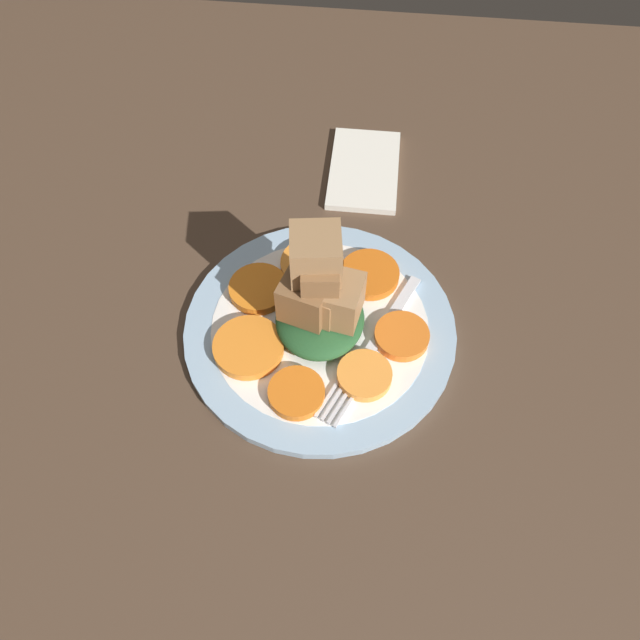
# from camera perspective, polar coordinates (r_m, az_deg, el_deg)

# --- Properties ---
(table_slab) EXTENTS (1.20, 1.20, 0.02)m
(table_slab) POSITION_cam_1_polar(r_m,az_deg,el_deg) (0.65, 0.00, -1.53)
(table_slab) COLOR #4C3828
(table_slab) RESTS_ON ground
(plate) EXTENTS (0.28, 0.28, 0.01)m
(plate) POSITION_cam_1_polar(r_m,az_deg,el_deg) (0.63, 0.00, -0.80)
(plate) COLOR #99B7D1
(plate) RESTS_ON table_slab
(carrot_slice_0) EXTENTS (0.06, 0.06, 0.01)m
(carrot_slice_0) POSITION_cam_1_polar(r_m,az_deg,el_deg) (0.66, 4.55, 4.19)
(carrot_slice_0) COLOR orange
(carrot_slice_0) RESTS_ON plate
(carrot_slice_1) EXTENTS (0.07, 0.07, 0.01)m
(carrot_slice_1) POSITION_cam_1_polar(r_m,az_deg,el_deg) (0.67, -0.73, 5.13)
(carrot_slice_1) COLOR orange
(carrot_slice_1) RESTS_ON plate
(carrot_slice_2) EXTENTS (0.06, 0.06, 0.01)m
(carrot_slice_2) POSITION_cam_1_polar(r_m,az_deg,el_deg) (0.65, -5.64, 2.87)
(carrot_slice_2) COLOR orange
(carrot_slice_2) RESTS_ON plate
(carrot_slice_3) EXTENTS (0.07, 0.07, 0.01)m
(carrot_slice_3) POSITION_cam_1_polar(r_m,az_deg,el_deg) (0.61, -6.56, -2.48)
(carrot_slice_3) COLOR orange
(carrot_slice_3) RESTS_ON plate
(carrot_slice_4) EXTENTS (0.05, 0.05, 0.01)m
(carrot_slice_4) POSITION_cam_1_polar(r_m,az_deg,el_deg) (0.59, -2.17, -6.67)
(carrot_slice_4) COLOR orange
(carrot_slice_4) RESTS_ON plate
(carrot_slice_5) EXTENTS (0.05, 0.05, 0.01)m
(carrot_slice_5) POSITION_cam_1_polar(r_m,az_deg,el_deg) (0.60, 4.08, -5.06)
(carrot_slice_5) COLOR orange
(carrot_slice_5) RESTS_ON plate
(carrot_slice_6) EXTENTS (0.05, 0.05, 0.01)m
(carrot_slice_6) POSITION_cam_1_polar(r_m,az_deg,el_deg) (0.62, 7.48, -1.46)
(carrot_slice_6) COLOR orange
(carrot_slice_6) RESTS_ON plate
(center_pile) EXTENTS (0.10, 0.09, 0.12)m
(center_pile) POSITION_cam_1_polar(r_m,az_deg,el_deg) (0.59, -0.04, 2.11)
(center_pile) COLOR #235128
(center_pile) RESTS_ON plate
(fork) EXTENTS (0.18, 0.09, 0.00)m
(fork) POSITION_cam_1_polar(r_m,az_deg,el_deg) (0.61, 4.73, -2.63)
(fork) COLOR silver
(fork) RESTS_ON plate
(napkin) EXTENTS (0.14, 0.08, 0.01)m
(napkin) POSITION_cam_1_polar(r_m,az_deg,el_deg) (0.79, 4.06, 13.56)
(napkin) COLOR silver
(napkin) RESTS_ON table_slab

